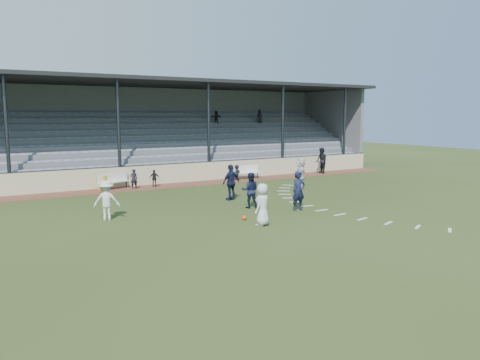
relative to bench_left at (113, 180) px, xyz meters
name	(u,v)px	position (x,y,z in m)	size (l,w,h in m)	color
ground	(270,217)	(3.64, -10.86, -0.58)	(90.00, 90.00, 0.00)	#2F3D19
cinder_track	(174,185)	(3.64, -0.36, -0.57)	(34.00, 2.00, 0.02)	brown
retaining_wall	(168,174)	(3.64, 0.69, 0.02)	(34.00, 0.18, 1.20)	beige
bench_left	(113,180)	(0.00, 0.00, 0.00)	(2.02, 1.11, 0.95)	silver
bench_right	(246,171)	(8.93, -0.19, 0.00)	(2.02, 0.53, 0.95)	silver
trash_bin	(103,183)	(-0.59, 0.07, -0.16)	(0.51, 0.51, 0.82)	#C19216
football	(244,218)	(2.42, -10.77, -0.49)	(0.19, 0.19, 0.19)	#E2470D
player_white_lead	(262,205)	(2.55, -11.93, 0.25)	(0.81, 0.53, 1.67)	silver
player_navy_lead	(299,191)	(5.56, -10.33, 0.31)	(0.65, 0.43, 1.79)	#121733
player_navy_mid	(250,190)	(3.99, -8.71, 0.25)	(0.81, 0.63, 1.67)	#121733
player_white_wing	(107,200)	(-2.45, -7.85, 0.24)	(1.06, 0.61, 1.65)	silver
player_navy_wing	(231,182)	(4.21, -6.52, 0.33)	(1.07, 0.45, 1.83)	#121733
player_white_back	(301,173)	(9.59, -5.32, 0.35)	(1.72, 0.55, 1.86)	silver
official	(322,161)	(15.33, -0.44, 0.39)	(0.93, 0.72, 1.91)	black
sub_left_near	(134,179)	(1.07, -0.46, 0.02)	(0.42, 0.28, 1.16)	black
sub_left_far	(154,178)	(2.38, -0.34, -0.05)	(0.60, 0.25, 1.03)	black
sub_right	(237,173)	(8.09, -0.41, -0.05)	(0.66, 0.38, 1.03)	black
grandstand	(142,145)	(3.64, 5.40, 1.62)	(34.60, 9.00, 6.61)	slate
penalty_arc	(342,207)	(7.76, -10.86, -0.58)	(3.89, 14.63, 0.01)	silver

